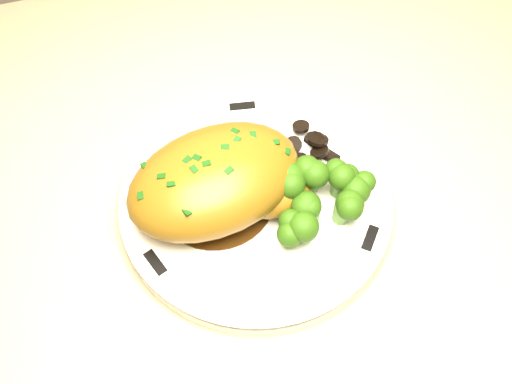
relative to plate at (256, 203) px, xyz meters
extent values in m
cylinder|color=white|center=(0.00, 0.00, 0.00)|extent=(0.26, 0.26, 0.02)
cube|color=black|center=(0.02, 0.11, 0.01)|extent=(0.03, 0.01, 0.00)
cube|color=black|center=(-0.10, -0.04, 0.01)|extent=(0.02, 0.03, 0.00)
cube|color=black|center=(0.08, -0.07, 0.01)|extent=(0.02, 0.03, 0.00)
cylinder|color=#3B220A|center=(-0.03, 0.01, 0.01)|extent=(0.10, 0.10, 0.00)
ellipsoid|color=brown|center=(-0.03, 0.01, 0.04)|extent=(0.17, 0.14, 0.06)
ellipsoid|color=brown|center=(0.01, -0.01, 0.03)|extent=(0.08, 0.07, 0.03)
cube|color=#0F3C0C|center=(-0.08, 0.00, 0.06)|extent=(0.01, 0.01, 0.00)
cube|color=#0F3C0C|center=(-0.06, 0.01, 0.07)|extent=(0.01, 0.01, 0.00)
cube|color=#0F3C0C|center=(-0.04, 0.01, 0.07)|extent=(0.01, 0.01, 0.00)
cube|color=#0F3C0C|center=(-0.03, 0.02, 0.07)|extent=(0.01, 0.01, 0.00)
cube|color=#0F3C0C|center=(-0.01, 0.02, 0.07)|extent=(0.01, 0.01, 0.00)
cube|color=#0F3C0C|center=(0.01, 0.02, 0.06)|extent=(0.01, 0.01, 0.00)
cylinder|color=black|center=(0.07, 0.04, 0.01)|extent=(0.02, 0.01, 0.01)
cylinder|color=black|center=(0.07, 0.05, 0.01)|extent=(0.02, 0.02, 0.01)
cylinder|color=black|center=(0.06, 0.05, 0.02)|extent=(0.02, 0.02, 0.01)
cylinder|color=black|center=(0.05, 0.06, 0.01)|extent=(0.02, 0.02, 0.01)
cylinder|color=black|center=(0.04, 0.06, 0.01)|extent=(0.02, 0.02, 0.01)
cylinder|color=black|center=(0.03, 0.06, 0.02)|extent=(0.02, 0.02, 0.01)
cylinder|color=black|center=(0.02, 0.06, 0.01)|extent=(0.02, 0.02, 0.01)
cylinder|color=black|center=(0.01, 0.05, 0.01)|extent=(0.03, 0.03, 0.00)
cylinder|color=black|center=(0.01, 0.05, 0.02)|extent=(0.02, 0.02, 0.01)
cylinder|color=black|center=(0.01, 0.04, 0.01)|extent=(0.02, 0.02, 0.02)
cylinder|color=black|center=(0.01, 0.03, 0.01)|extent=(0.02, 0.03, 0.01)
cylinder|color=black|center=(0.01, 0.03, 0.02)|extent=(0.03, 0.03, 0.01)
cylinder|color=black|center=(0.02, 0.02, 0.01)|extent=(0.03, 0.03, 0.01)
cylinder|color=black|center=(0.03, 0.02, 0.01)|extent=(0.02, 0.02, 0.01)
cylinder|color=black|center=(0.04, 0.02, 0.02)|extent=(0.03, 0.02, 0.02)
cylinder|color=black|center=(0.05, 0.02, 0.01)|extent=(0.03, 0.03, 0.02)
cylinder|color=black|center=(0.06, 0.03, 0.01)|extent=(0.03, 0.03, 0.01)
cylinder|color=black|center=(0.07, 0.03, 0.02)|extent=(0.03, 0.03, 0.01)
cylinder|color=#5C8E3C|center=(0.03, -0.01, 0.02)|extent=(0.02, 0.02, 0.02)
sphere|color=#173608|center=(0.03, -0.01, 0.03)|extent=(0.02, 0.02, 0.02)
cylinder|color=#5C8E3C|center=(0.05, 0.00, 0.02)|extent=(0.02, 0.02, 0.02)
sphere|color=#173608|center=(0.05, 0.00, 0.03)|extent=(0.02, 0.02, 0.02)
cylinder|color=#5C8E3C|center=(0.07, -0.01, 0.02)|extent=(0.02, 0.02, 0.02)
sphere|color=#173608|center=(0.07, -0.01, 0.03)|extent=(0.02, 0.02, 0.02)
cylinder|color=#5C8E3C|center=(0.04, -0.04, 0.02)|extent=(0.02, 0.02, 0.02)
sphere|color=#173608|center=(0.04, -0.04, 0.03)|extent=(0.02, 0.02, 0.02)
cylinder|color=#5C8E3C|center=(0.06, -0.04, 0.02)|extent=(0.02, 0.02, 0.02)
sphere|color=#173608|center=(0.06, -0.04, 0.03)|extent=(0.02, 0.02, 0.02)
cylinder|color=#5C8E3C|center=(0.08, -0.03, 0.02)|extent=(0.02, 0.02, 0.02)
sphere|color=#173608|center=(0.08, -0.03, 0.03)|extent=(0.02, 0.02, 0.02)
cylinder|color=#5C8E3C|center=(0.02, -0.05, 0.02)|extent=(0.02, 0.02, 0.02)
sphere|color=#173608|center=(0.02, -0.05, 0.03)|extent=(0.02, 0.02, 0.02)
camera|label=1|loc=(-0.08, -0.29, 0.50)|focal=45.00mm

